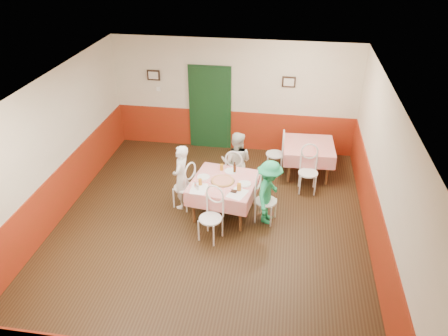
# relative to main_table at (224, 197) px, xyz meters

# --- Properties ---
(floor) EXTENTS (7.00, 7.00, 0.00)m
(floor) POSITION_rel_main_table_xyz_m (-0.20, -0.58, -0.38)
(floor) COLOR black
(floor) RESTS_ON ground
(ceiling) EXTENTS (7.00, 7.00, 0.00)m
(ceiling) POSITION_rel_main_table_xyz_m (-0.20, -0.58, 2.42)
(ceiling) COLOR white
(ceiling) RESTS_ON back_wall
(back_wall) EXTENTS (6.00, 0.10, 2.80)m
(back_wall) POSITION_rel_main_table_xyz_m (-0.20, 2.92, 1.02)
(back_wall) COLOR beige
(back_wall) RESTS_ON ground
(front_wall) EXTENTS (6.00, 0.10, 2.80)m
(front_wall) POSITION_rel_main_table_xyz_m (-0.20, -4.08, 1.02)
(front_wall) COLOR beige
(front_wall) RESTS_ON ground
(left_wall) EXTENTS (0.10, 7.00, 2.80)m
(left_wall) POSITION_rel_main_table_xyz_m (-3.20, -0.58, 1.02)
(left_wall) COLOR beige
(left_wall) RESTS_ON ground
(right_wall) EXTENTS (0.10, 7.00, 2.80)m
(right_wall) POSITION_rel_main_table_xyz_m (2.80, -0.58, 1.02)
(right_wall) COLOR beige
(right_wall) RESTS_ON ground
(wainscot_back) EXTENTS (6.00, 0.03, 1.00)m
(wainscot_back) POSITION_rel_main_table_xyz_m (-0.20, 2.91, 0.12)
(wainscot_back) COLOR maroon
(wainscot_back) RESTS_ON ground
(wainscot_left) EXTENTS (0.03, 7.00, 1.00)m
(wainscot_left) POSITION_rel_main_table_xyz_m (-3.19, -0.58, 0.12)
(wainscot_left) COLOR maroon
(wainscot_left) RESTS_ON ground
(wainscot_right) EXTENTS (0.03, 7.00, 1.00)m
(wainscot_right) POSITION_rel_main_table_xyz_m (2.78, -0.58, 0.12)
(wainscot_right) COLOR maroon
(wainscot_right) RESTS_ON ground
(door) EXTENTS (0.96, 0.06, 2.10)m
(door) POSITION_rel_main_table_xyz_m (-0.80, 2.87, 0.68)
(door) COLOR black
(door) RESTS_ON ground
(picture_left) EXTENTS (0.32, 0.03, 0.26)m
(picture_left) POSITION_rel_main_table_xyz_m (-2.20, 2.87, 1.48)
(picture_left) COLOR black
(picture_left) RESTS_ON back_wall
(picture_right) EXTENTS (0.32, 0.03, 0.26)m
(picture_right) POSITION_rel_main_table_xyz_m (1.10, 2.87, 1.48)
(picture_right) COLOR black
(picture_right) RESTS_ON back_wall
(thermostat) EXTENTS (0.10, 0.03, 0.10)m
(thermostat) POSITION_rel_main_table_xyz_m (-2.10, 2.87, 1.12)
(thermostat) COLOR white
(thermostat) RESTS_ON back_wall
(main_table) EXTENTS (1.38, 1.38, 0.77)m
(main_table) POSITION_rel_main_table_xyz_m (0.00, 0.00, 0.00)
(main_table) COLOR red
(main_table) RESTS_ON ground
(second_table) EXTENTS (1.16, 1.16, 0.77)m
(second_table) POSITION_rel_main_table_xyz_m (1.66, 1.84, 0.00)
(second_table) COLOR red
(second_table) RESTS_ON ground
(chair_left) EXTENTS (0.55, 0.55, 0.90)m
(chair_left) POSITION_rel_main_table_xyz_m (-0.84, 0.12, 0.08)
(chair_left) COLOR white
(chair_left) RESTS_ON ground
(chair_right) EXTENTS (0.50, 0.50, 0.90)m
(chair_right) POSITION_rel_main_table_xyz_m (0.84, -0.12, 0.08)
(chair_right) COLOR white
(chair_right) RESTS_ON ground
(chair_far) EXTENTS (0.47, 0.47, 0.90)m
(chair_far) POSITION_rel_main_table_xyz_m (0.12, 0.84, 0.08)
(chair_far) COLOR white
(chair_far) RESTS_ON ground
(chair_near) EXTENTS (0.54, 0.54, 0.90)m
(chair_near) POSITION_rel_main_table_xyz_m (-0.12, -0.84, 0.08)
(chair_near) COLOR white
(chair_near) RESTS_ON ground
(chair_second_a) EXTENTS (0.44, 0.44, 0.90)m
(chair_second_a) POSITION_rel_main_table_xyz_m (0.91, 1.84, 0.08)
(chair_second_a) COLOR white
(chair_second_a) RESTS_ON ground
(chair_second_b) EXTENTS (0.44, 0.44, 0.90)m
(chair_second_b) POSITION_rel_main_table_xyz_m (1.66, 1.09, 0.08)
(chair_second_b) COLOR white
(chair_second_b) RESTS_ON ground
(pizza) EXTENTS (0.50, 0.50, 0.03)m
(pizza) POSITION_rel_main_table_xyz_m (-0.02, -0.02, 0.40)
(pizza) COLOR #B74723
(pizza) RESTS_ON main_table
(plate_left) EXTENTS (0.28, 0.28, 0.01)m
(plate_left) POSITION_rel_main_table_xyz_m (-0.42, 0.08, 0.39)
(plate_left) COLOR white
(plate_left) RESTS_ON main_table
(plate_right) EXTENTS (0.28, 0.28, 0.01)m
(plate_right) POSITION_rel_main_table_xyz_m (0.41, -0.06, 0.39)
(plate_right) COLOR white
(plate_right) RESTS_ON main_table
(plate_far) EXTENTS (0.28, 0.28, 0.01)m
(plate_far) POSITION_rel_main_table_xyz_m (0.08, 0.39, 0.39)
(plate_far) COLOR white
(plate_far) RESTS_ON main_table
(glass_a) EXTENTS (0.08, 0.08, 0.13)m
(glass_a) POSITION_rel_main_table_xyz_m (-0.43, -0.22, 0.45)
(glass_a) COLOR #BF7219
(glass_a) RESTS_ON main_table
(glass_b) EXTENTS (0.09, 0.09, 0.15)m
(glass_b) POSITION_rel_main_table_xyz_m (0.33, -0.29, 0.46)
(glass_b) COLOR #BF7219
(glass_b) RESTS_ON main_table
(glass_c) EXTENTS (0.08, 0.08, 0.13)m
(glass_c) POSITION_rel_main_table_xyz_m (-0.11, 0.41, 0.45)
(glass_c) COLOR #BF7219
(glass_c) RESTS_ON main_table
(beer_bottle) EXTENTS (0.07, 0.07, 0.21)m
(beer_bottle) POSITION_rel_main_table_xyz_m (0.16, 0.35, 0.49)
(beer_bottle) COLOR #381C0A
(beer_bottle) RESTS_ON main_table
(shaker_a) EXTENTS (0.04, 0.04, 0.09)m
(shaker_a) POSITION_rel_main_table_xyz_m (-0.47, -0.38, 0.43)
(shaker_a) COLOR silver
(shaker_a) RESTS_ON main_table
(shaker_b) EXTENTS (0.04, 0.04, 0.09)m
(shaker_b) POSITION_rel_main_table_xyz_m (-0.43, -0.40, 0.43)
(shaker_b) COLOR silver
(shaker_b) RESTS_ON main_table
(shaker_c) EXTENTS (0.04, 0.04, 0.09)m
(shaker_c) POSITION_rel_main_table_xyz_m (-0.50, -0.30, 0.43)
(shaker_c) COLOR #B23319
(shaker_c) RESTS_ON main_table
(menu_left) EXTENTS (0.30, 0.40, 0.00)m
(menu_left) POSITION_rel_main_table_xyz_m (-0.43, -0.35, 0.39)
(menu_left) COLOR white
(menu_left) RESTS_ON main_table
(menu_right) EXTENTS (0.42, 0.48, 0.00)m
(menu_right) POSITION_rel_main_table_xyz_m (0.32, -0.41, 0.39)
(menu_right) COLOR white
(menu_right) RESTS_ON main_table
(wallet) EXTENTS (0.12, 0.10, 0.02)m
(wallet) POSITION_rel_main_table_xyz_m (0.24, -0.35, 0.40)
(wallet) COLOR black
(wallet) RESTS_ON main_table
(diner_left) EXTENTS (0.38, 0.53, 1.38)m
(diner_left) POSITION_rel_main_table_xyz_m (-0.89, 0.13, 0.32)
(diner_left) COLOR gray
(diner_left) RESTS_ON ground
(diner_far) EXTENTS (0.71, 0.57, 1.38)m
(diner_far) POSITION_rel_main_table_xyz_m (0.13, 0.89, 0.32)
(diner_far) COLOR gray
(diner_far) RESTS_ON ground
(diner_right) EXTENTS (0.66, 0.94, 1.33)m
(diner_right) POSITION_rel_main_table_xyz_m (0.89, -0.13, 0.29)
(diner_right) COLOR gray
(diner_right) RESTS_ON ground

